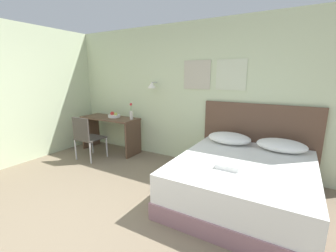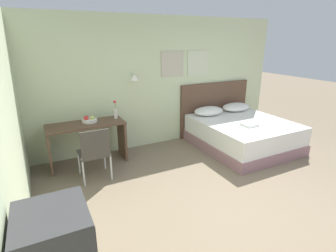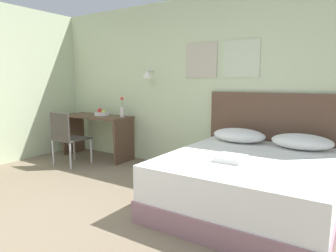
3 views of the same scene
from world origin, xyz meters
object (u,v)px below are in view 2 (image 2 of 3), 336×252
(headboard, at_px, (214,108))
(pillow_left, at_px, (209,111))
(desk_chair, at_px, (95,151))
(flower_vase, at_px, (115,112))
(desk, at_px, (87,135))
(bed, at_px, (242,134))
(fruit_bowl, at_px, (89,120))
(pillow_right, at_px, (236,107))
(television, at_px, (56,246))
(folded_towel_near_foot, at_px, (250,124))

(headboard, distance_m, pillow_left, 0.50)
(desk_chair, relative_size, flower_vase, 2.55)
(pillow_left, xyz_separation_m, desk, (-2.67, -0.02, -0.12))
(bed, relative_size, fruit_bowl, 7.30)
(desk, bearing_deg, fruit_bowl, 35.07)
(desk, relative_size, desk_chair, 1.50)
(pillow_left, xyz_separation_m, fruit_bowl, (-2.59, 0.04, 0.14))
(pillow_left, height_order, desk, desk)
(headboard, height_order, pillow_left, headboard)
(pillow_right, bearing_deg, bed, -119.25)
(headboard, xyz_separation_m, desk_chair, (-3.07, -1.00, -0.10))
(pillow_left, distance_m, desk_chair, 2.77)
(pillow_right, xyz_separation_m, fruit_bowl, (-3.37, 0.04, 0.14))
(pillow_left, relative_size, television, 1.35)
(folded_towel_near_foot, relative_size, television, 0.55)
(pillow_left, distance_m, television, 4.57)
(headboard, xyz_separation_m, flower_vase, (-2.49, -0.27, 0.29))
(bed, relative_size, desk, 1.46)
(headboard, bearing_deg, pillow_left, -141.57)
(pillow_right, bearing_deg, fruit_bowl, 179.31)
(pillow_left, relative_size, desk_chair, 0.79)
(folded_towel_near_foot, distance_m, flower_vase, 2.61)
(pillow_right, xyz_separation_m, flower_vase, (-2.88, 0.04, 0.23))
(pillow_left, height_order, flower_vase, flower_vase)
(pillow_right, distance_m, flower_vase, 2.89)
(folded_towel_near_foot, xyz_separation_m, desk, (-2.95, 0.97, -0.06))
(headboard, distance_m, desk, 3.08)
(headboard, height_order, folded_towel_near_foot, headboard)
(bed, distance_m, fruit_bowl, 3.11)
(folded_towel_near_foot, distance_m, fruit_bowl, 3.05)
(headboard, relative_size, pillow_left, 2.65)
(pillow_right, xyz_separation_m, desk_chair, (-3.46, -0.69, -0.15))
(bed, bearing_deg, pillow_left, 119.25)
(headboard, xyz_separation_m, folded_towel_near_foot, (-0.11, -1.30, -0.01))
(desk, bearing_deg, headboard, 6.07)
(headboard, distance_m, flower_vase, 2.52)
(headboard, distance_m, pillow_right, 0.50)
(pillow_right, xyz_separation_m, folded_towel_near_foot, (-0.50, -0.99, -0.06))
(desk, bearing_deg, bed, -12.54)
(television, bearing_deg, pillow_right, 36.13)
(pillow_left, relative_size, fruit_bowl, 2.62)
(television, bearing_deg, bed, 31.85)
(bed, bearing_deg, folded_towel_near_foot, -111.13)
(television, bearing_deg, desk_chair, 72.96)
(headboard, height_order, fruit_bowl, headboard)
(pillow_right, relative_size, desk_chair, 0.79)
(flower_vase, bearing_deg, television, -112.80)
(desk, height_order, desk_chair, desk_chair)
(bed, distance_m, headboard, 1.06)
(bed, relative_size, flower_vase, 5.59)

